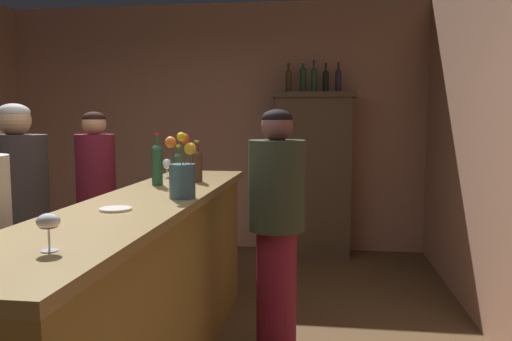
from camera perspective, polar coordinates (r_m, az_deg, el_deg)
wall_back at (r=6.04m, az=-4.82°, el=4.88°), size 4.99×0.12×2.83m
bar_counter at (r=3.02m, az=-12.23°, el=-13.17°), size 0.61×3.12×1.07m
display_cabinet at (r=5.63m, az=6.46°, el=-0.10°), size 0.90×0.41×1.80m
wine_bottle_merlot at (r=3.46m, az=-11.07°, el=0.88°), size 0.07×0.07×0.35m
wine_bottle_riesling at (r=3.61m, az=-6.64°, el=0.76°), size 0.07×0.07×0.29m
wine_bottle_pinot at (r=3.42m, az=-8.74°, el=0.37°), size 0.06×0.06×0.27m
wine_glass_front at (r=1.85m, az=-22.32°, el=-5.52°), size 0.08×0.08×0.13m
wine_glass_mid at (r=3.92m, az=-10.00°, el=0.67°), size 0.07×0.07×0.14m
flower_arrangement at (r=2.87m, az=-8.30°, el=-0.45°), size 0.17×0.15×0.37m
cheese_plate at (r=2.58m, az=-15.52°, el=-4.20°), size 0.16×0.16×0.01m
display_bottle_left at (r=5.63m, az=3.68°, el=10.17°), size 0.07×0.07×0.32m
display_bottle_midleft at (r=5.62m, az=5.31°, el=10.29°), size 0.07×0.07×0.33m
display_bottle_center at (r=5.62m, az=6.53°, el=10.25°), size 0.06×0.06×0.34m
display_bottle_midright at (r=5.62m, az=7.84°, el=10.06°), size 0.07×0.07×0.32m
display_bottle_right at (r=5.62m, az=9.24°, el=10.07°), size 0.07×0.07×0.32m
patron_near_entrance at (r=4.40m, az=-26.40°, el=-3.66°), size 0.35×0.35×1.53m
patron_tall at (r=3.62m, az=-25.14°, el=-4.86°), size 0.39×0.39×1.61m
patron_in_grey at (r=4.25m, az=-17.50°, el=-3.13°), size 0.31×0.31×1.57m
bartender at (r=3.29m, az=2.34°, el=-5.62°), size 0.37×0.37×1.58m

